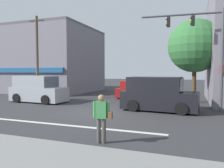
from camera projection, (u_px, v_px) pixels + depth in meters
name	position (u px, v px, depth m)	size (l,w,h in m)	color
ground_plane	(98.00, 112.00, 13.21)	(120.00, 120.00, 0.00)	#333335
lane_marking_stripe	(67.00, 125.00, 9.93)	(9.00, 0.24, 0.01)	silver
building_left_block	(43.00, 60.00, 27.98)	(13.10, 10.06, 7.78)	slate
street_tree	(195.00, 46.00, 17.07)	(4.15, 4.15, 6.54)	#4C3823
utility_pole_near_left	(37.00, 57.00, 18.72)	(1.40, 0.22, 7.18)	brown
traffic_light_mast	(205.00, 43.00, 13.20)	(4.88, 0.54, 6.20)	#47474C
sedan_approaching_near	(132.00, 90.00, 20.78)	(2.12, 4.22, 1.58)	maroon
van_crossing_rightbound	(158.00, 95.00, 13.61)	(4.73, 2.30, 2.11)	black
van_crossing_leftbound	(38.00, 90.00, 17.52)	(4.69, 2.23, 2.11)	#999EA3
pedestrian_foreground_with_bag	(102.00, 116.00, 7.39)	(0.69, 0.32, 1.67)	#4C4742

